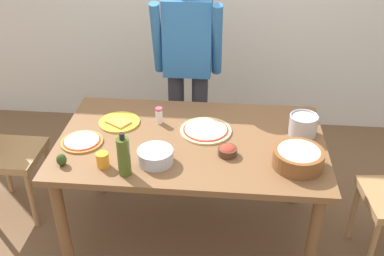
{
  "coord_description": "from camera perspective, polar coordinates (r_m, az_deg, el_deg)",
  "views": [
    {
      "loc": [
        0.21,
        -2.3,
        2.25
      ],
      "look_at": [
        0.0,
        0.05,
        0.81
      ],
      "focal_mm": 42.78,
      "sensor_mm": 36.0,
      "label": 1
    }
  ],
  "objects": [
    {
      "name": "steel_pot",
      "position": [
        2.85,
        13.69,
        0.4
      ],
      "size": [
        0.17,
        0.17,
        0.13
      ],
      "color": "#B7B7BC",
      "rests_on": "dining_table"
    },
    {
      "name": "ground",
      "position": [
        3.23,
        -0.08,
        -12.84
      ],
      "size": [
        8.0,
        8.0,
        0.0
      ],
      "primitive_type": "plane",
      "color": "brown"
    },
    {
      "name": "person_cook",
      "position": [
        3.34,
        -0.54,
        8.27
      ],
      "size": [
        0.49,
        0.25,
        1.62
      ],
      "color": "#2D2D38",
      "rests_on": "ground"
    },
    {
      "name": "dining_table",
      "position": [
        2.8,
        -0.09,
        -2.99
      ],
      "size": [
        1.6,
        0.96,
        0.76
      ],
      "color": "brown",
      "rests_on": "ground"
    },
    {
      "name": "olive_oil_bottle",
      "position": [
        2.43,
        -8.5,
        -3.5
      ],
      "size": [
        0.07,
        0.07,
        0.26
      ],
      "color": "#47561E",
      "rests_on": "dining_table"
    },
    {
      "name": "pizza_cooked_on_tray",
      "position": [
        2.8,
        -13.56,
        -1.62
      ],
      "size": [
        0.25,
        0.25,
        0.02
      ],
      "color": "#C67A33",
      "rests_on": "dining_table"
    },
    {
      "name": "cup_orange",
      "position": [
        2.55,
        -11.08,
        -3.91
      ],
      "size": [
        0.07,
        0.07,
        0.08
      ],
      "primitive_type": "cylinder",
      "color": "orange",
      "rests_on": "dining_table"
    },
    {
      "name": "pizza_raw_on_board",
      "position": [
        2.83,
        1.73,
        -0.28
      ],
      "size": [
        0.32,
        0.32,
        0.02
      ],
      "color": "beige",
      "rests_on": "dining_table"
    },
    {
      "name": "salt_shaker",
      "position": [
        2.9,
        -4.13,
        1.58
      ],
      "size": [
        0.04,
        0.04,
        0.11
      ],
      "color": "white",
      "rests_on": "dining_table"
    },
    {
      "name": "mixing_bowl_steel",
      "position": [
        2.54,
        -4.58,
        -3.51
      ],
      "size": [
        0.2,
        0.2,
        0.08
      ],
      "color": "#B7B7BC",
      "rests_on": "dining_table"
    },
    {
      "name": "plate_with_slice",
      "position": [
        2.95,
        -9.07,
        0.72
      ],
      "size": [
        0.26,
        0.26,
        0.02
      ],
      "color": "gold",
      "rests_on": "dining_table"
    },
    {
      "name": "small_sauce_bowl",
      "position": [
        2.61,
        4.45,
        -2.82
      ],
      "size": [
        0.11,
        0.11,
        0.06
      ],
      "color": "#4C2D1E",
      "rests_on": "dining_table"
    },
    {
      "name": "popcorn_bowl",
      "position": [
        2.56,
        13.12,
        -3.48
      ],
      "size": [
        0.28,
        0.28,
        0.11
      ],
      "color": "brown",
      "rests_on": "dining_table"
    },
    {
      "name": "avocado",
      "position": [
        2.62,
        -15.96,
        -3.82
      ],
      "size": [
        0.06,
        0.06,
        0.07
      ],
      "primitive_type": "ellipsoid",
      "color": "#2D4219",
      "rests_on": "dining_table"
    }
  ]
}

